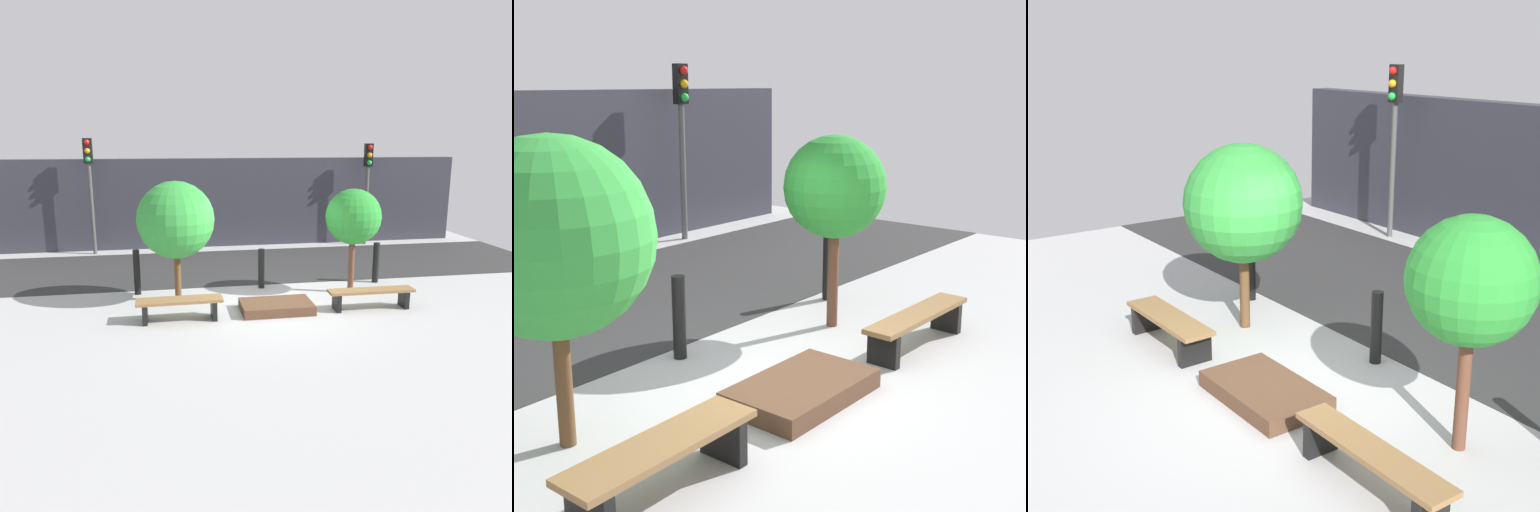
{
  "view_description": "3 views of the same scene",
  "coord_description": "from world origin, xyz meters",
  "views": [
    {
      "loc": [
        -2.23,
        -10.45,
        3.63
      ],
      "look_at": [
        -0.33,
        0.31,
        1.09
      ],
      "focal_mm": 35.0,
      "sensor_mm": 36.0,
      "label": 1
    },
    {
      "loc": [
        -5.43,
        -4.4,
        3.16
      ],
      "look_at": [
        0.3,
        0.29,
        1.35
      ],
      "focal_mm": 50.0,
      "sensor_mm": 36.0,
      "label": 2
    },
    {
      "loc": [
        6.39,
        -4.69,
        4.09
      ],
      "look_at": [
        -0.56,
        0.3,
        1.55
      ],
      "focal_mm": 50.0,
      "sensor_mm": 36.0,
      "label": 3
    }
  ],
  "objects": [
    {
      "name": "bench_left",
      "position": [
        -2.08,
        -0.58,
        0.33
      ],
      "size": [
        1.77,
        0.49,
        0.46
      ],
      "rotation": [
        0.0,
        0.0,
        0.01
      ],
      "color": "black",
      "rests_on": "ground"
    },
    {
      "name": "planter_bed",
      "position": [
        0.0,
        -0.38,
        0.1
      ],
      "size": [
        1.54,
        0.94,
        0.21
      ],
      "primitive_type": "cube",
      "color": "brown",
      "rests_on": "ground"
    },
    {
      "name": "bench_right",
      "position": [
        2.08,
        -0.58,
        0.33
      ],
      "size": [
        1.92,
        0.41,
        0.45
      ],
      "rotation": [
        0.0,
        0.0,
        -0.01
      ],
      "color": "black",
      "rests_on": "ground"
    },
    {
      "name": "bollard_far_left",
      "position": [
        -3.03,
        1.41,
        0.55
      ],
      "size": [
        0.16,
        0.16,
        1.09
      ],
      "primitive_type": "cylinder",
      "color": "black",
      "rests_on": "ground"
    },
    {
      "name": "road_strip",
      "position": [
        0.0,
        3.75,
        0.01
      ],
      "size": [
        18.0,
        4.17,
        0.01
      ],
      "primitive_type": "cube",
      "color": "#303030",
      "rests_on": "ground"
    },
    {
      "name": "traffic_light_mid_west",
      "position": [
        4.65,
        6.12,
        2.44
      ],
      "size": [
        0.28,
        0.27,
        3.52
      ],
      "color": "#535353",
      "rests_on": "ground"
    },
    {
      "name": "building_facade",
      "position": [
        0.0,
        6.87,
        1.51
      ],
      "size": [
        16.2,
        0.5,
        3.03
      ],
      "primitive_type": "cube",
      "color": "#33333D",
      "rests_on": "ground"
    },
    {
      "name": "bollard_center",
      "position": [
        3.03,
        1.41,
        0.52
      ],
      "size": [
        0.16,
        0.16,
        1.05
      ],
      "primitive_type": "cylinder",
      "color": "black",
      "rests_on": "ground"
    },
    {
      "name": "tree_behind_right_bench",
      "position": [
        2.08,
        0.68,
        1.85
      ],
      "size": [
        1.32,
        1.32,
        2.53
      ],
      "color": "brown",
      "rests_on": "ground"
    },
    {
      "name": "bollard_left",
      "position": [
        0.0,
        1.41,
        0.5
      ],
      "size": [
        0.16,
        0.16,
        1.0
      ],
      "primitive_type": "cylinder",
      "color": "black",
      "rests_on": "ground"
    },
    {
      "name": "traffic_light_west",
      "position": [
        -4.65,
        6.12,
        2.55
      ],
      "size": [
        0.28,
        0.27,
        3.7
      ],
      "color": "#4C4C4C",
      "rests_on": "ground"
    },
    {
      "name": "tree_behind_left_bench",
      "position": [
        -2.08,
        0.68,
        1.89
      ],
      "size": [
        1.73,
        1.73,
        2.77
      ],
      "color": "brown",
      "rests_on": "ground"
    },
    {
      "name": "ground_plane",
      "position": [
        0.0,
        0.0,
        0.0
      ],
      "size": [
        18.0,
        18.0,
        0.0
      ],
      "primitive_type": "plane",
      "color": "#B0B0B0"
    }
  ]
}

